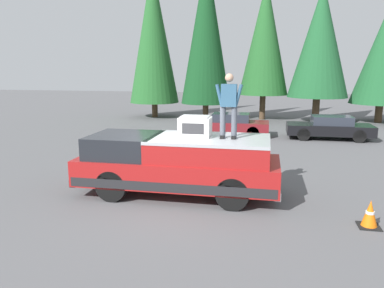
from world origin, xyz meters
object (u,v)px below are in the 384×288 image
object	(u,v)px
person_on_truck_bed	(229,104)
parked_car_maroon	(230,124)
parked_car_black	(330,127)
traffic_cone	(370,215)
pickup_truck	(178,164)
compressor_unit	(195,126)

from	to	relation	value
person_on_truck_bed	parked_car_maroon	bearing A→B (deg)	5.38
parked_car_black	traffic_cone	xyz separation A→B (m)	(-10.87, 0.77, -0.29)
person_on_truck_bed	parked_car_black	bearing A→B (deg)	-23.07
pickup_truck	person_on_truck_bed	world-z (taller)	person_on_truck_bed
person_on_truck_bed	pickup_truck	bearing A→B (deg)	89.91
compressor_unit	person_on_truck_bed	xyz separation A→B (m)	(-0.11, -0.91, 0.62)
pickup_truck	parked_car_maroon	size ratio (longest dim) A/B	1.35
compressor_unit	parked_car_black	size ratio (longest dim) A/B	0.20
compressor_unit	traffic_cone	xyz separation A→B (m)	(-1.40, -4.22, -1.64)
compressor_unit	parked_car_maroon	size ratio (longest dim) A/B	0.20
parked_car_black	person_on_truck_bed	bearing A→B (deg)	156.93
parked_car_maroon	traffic_cone	xyz separation A→B (m)	(-10.95, -4.22, -0.29)
pickup_truck	traffic_cone	distance (m)	4.89
pickup_truck	person_on_truck_bed	distance (m)	2.17
pickup_truck	traffic_cone	size ratio (longest dim) A/B	8.94
pickup_truck	compressor_unit	world-z (taller)	compressor_unit
parked_car_black	parked_car_maroon	size ratio (longest dim) A/B	1.00
pickup_truck	traffic_cone	bearing A→B (deg)	-105.42
compressor_unit	traffic_cone	size ratio (longest dim) A/B	1.35
pickup_truck	traffic_cone	world-z (taller)	pickup_truck
parked_car_maroon	traffic_cone	bearing A→B (deg)	-158.93
compressor_unit	traffic_cone	distance (m)	4.73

